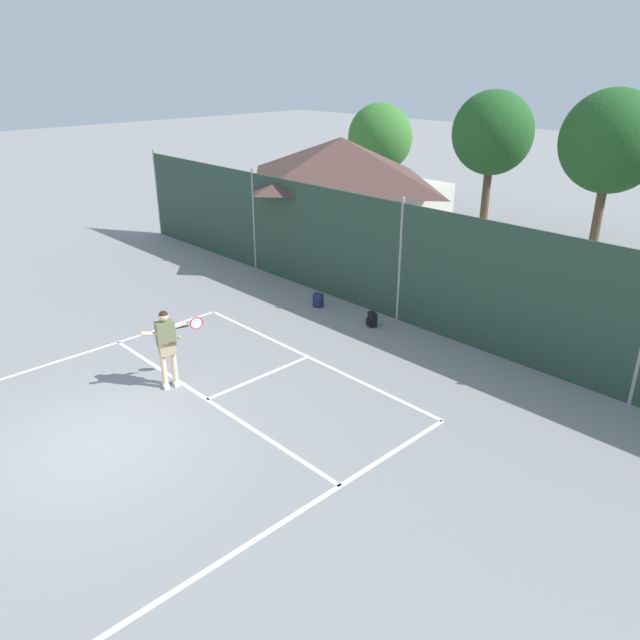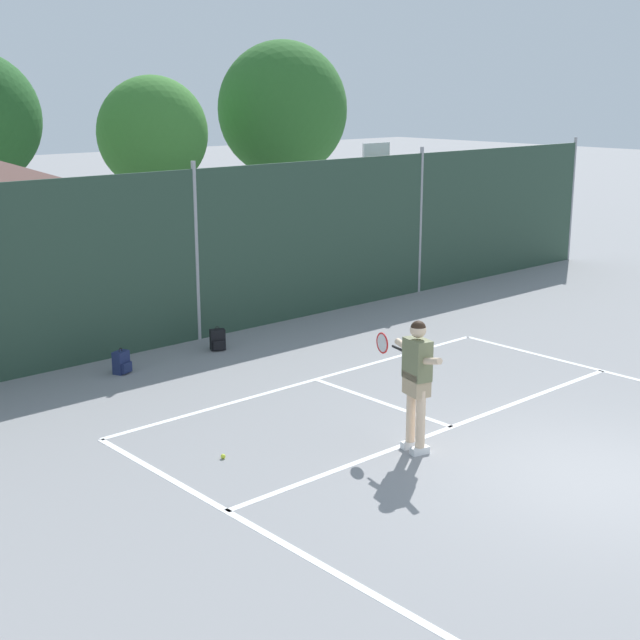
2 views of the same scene
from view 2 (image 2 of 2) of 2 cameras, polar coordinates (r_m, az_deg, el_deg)
ground_plane at (r=12.26m, az=17.32°, el=-9.57°), size 120.00×120.00×0.00m
court_markings at (r=12.57m, az=14.78°, el=-8.77°), size 8.30×11.10×0.01m
chainlink_fence at (r=17.82m, az=-7.81°, el=4.04°), size 26.09×0.09×3.51m
basketball_hoop at (r=22.86m, az=3.46°, el=8.00°), size 0.90×0.67×3.55m
treeline_backdrop at (r=29.60m, az=-15.18°, el=11.91°), size 27.29×4.47×6.59m
tennis_player at (r=12.28m, az=6.09°, el=-3.40°), size 0.35×1.43×1.85m
tennis_ball at (r=12.39m, az=-6.13°, el=-8.55°), size 0.07×0.07×0.07m
backpack_navy at (r=16.20m, az=-12.40°, el=-2.65°), size 0.33×0.32×0.46m
backpack_black at (r=17.33m, az=-6.47°, el=-1.27°), size 0.33×0.32×0.46m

